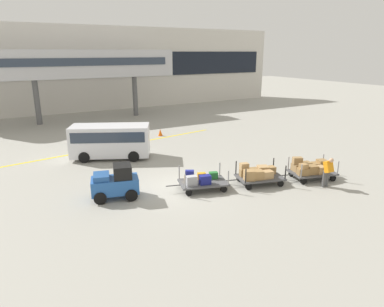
% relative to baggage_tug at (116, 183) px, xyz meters
% --- Properties ---
extents(ground_plane, '(120.00, 120.00, 0.00)m').
position_rel_baggage_tug_xyz_m(ground_plane, '(2.98, -0.18, -0.75)').
color(ground_plane, '#9E9B91').
extents(apron_lead_line, '(18.44, 3.19, 0.01)m').
position_rel_baggage_tug_xyz_m(apron_lead_line, '(1.94, 8.64, -0.75)').
color(apron_lead_line, yellow).
rests_on(apron_lead_line, ground_plane).
extents(terminal_building, '(53.29, 2.51, 9.27)m').
position_rel_baggage_tug_xyz_m(terminal_building, '(2.98, 25.80, 3.89)').
color(terminal_building, beige).
rests_on(terminal_building, ground_plane).
extents(jet_bridge, '(19.31, 3.00, 6.69)m').
position_rel_baggage_tug_xyz_m(jet_bridge, '(1.93, 19.81, 4.58)').
color(jet_bridge, '#B7B7BC').
rests_on(jet_bridge, ground_plane).
extents(baggage_tug, '(2.32, 1.69, 1.58)m').
position_rel_baggage_tug_xyz_m(baggage_tug, '(0.00, 0.00, 0.00)').
color(baggage_tug, '#2659A5').
rests_on(baggage_tug, ground_plane).
extents(baggage_cart_lead, '(3.08, 1.96, 1.10)m').
position_rel_baggage_tug_xyz_m(baggage_cart_lead, '(3.90, -1.09, -0.27)').
color(baggage_cart_lead, '#4C4C4F').
rests_on(baggage_cart_lead, ground_plane).
extents(baggage_cart_middle, '(3.08, 1.96, 1.10)m').
position_rel_baggage_tug_xyz_m(baggage_cart_middle, '(6.80, -1.87, -0.21)').
color(baggage_cart_middle, '#4C4C4F').
rests_on(baggage_cart_middle, ground_plane).
extents(baggage_cart_tail, '(3.08, 1.96, 1.15)m').
position_rel_baggage_tug_xyz_m(baggage_cart_tail, '(9.71, -2.64, -0.19)').
color(baggage_cart_tail, '#4C4C4F').
rests_on(baggage_cart_tail, ground_plane).
extents(baggage_handler, '(0.41, 0.44, 1.56)m').
position_rel_baggage_tug_xyz_m(baggage_handler, '(9.49, -3.89, 0.11)').
color(baggage_handler, '#4C4C4C').
rests_on(baggage_handler, ground_plane).
extents(shuttle_van, '(5.15, 3.78, 2.10)m').
position_rel_baggage_tug_xyz_m(shuttle_van, '(1.64, 6.21, 0.48)').
color(shuttle_van, silver).
rests_on(shuttle_van, ground_plane).
extents(safety_cone_near, '(0.36, 0.36, 0.55)m').
position_rel_baggage_tug_xyz_m(safety_cone_near, '(6.81, 10.12, -0.48)').
color(safety_cone_near, '#EA590F').
rests_on(safety_cone_near, ground_plane).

